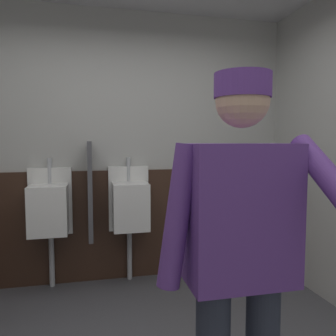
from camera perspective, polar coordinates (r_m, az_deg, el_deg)
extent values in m
cube|color=#B2B2AD|center=(3.44, -8.68, 3.62)|extent=(4.07, 0.12, 2.69)
cube|color=#382319|center=(3.47, -8.42, -9.57)|extent=(3.47, 0.03, 1.11)
cube|color=white|center=(3.41, -19.47, -5.38)|extent=(0.40, 0.05, 0.65)
cube|color=white|center=(3.25, -19.78, -6.76)|extent=(0.34, 0.30, 0.45)
cylinder|color=#B7BABF|center=(3.36, -19.62, -0.45)|extent=(0.04, 0.04, 0.24)
cylinder|color=#B7BABF|center=(3.51, -19.30, -14.38)|extent=(0.05, 0.05, 0.55)
cube|color=white|center=(3.41, -6.78, -5.16)|extent=(0.40, 0.05, 0.65)
cube|color=white|center=(3.25, -6.44, -6.53)|extent=(0.34, 0.30, 0.45)
cylinder|color=#B7BABF|center=(3.36, -6.81, -0.22)|extent=(0.04, 0.04, 0.24)
cylinder|color=#B7BABF|center=(3.50, -6.62, -14.17)|extent=(0.05, 0.05, 0.55)
cube|color=#4C4C51|center=(3.17, -13.17, -3.69)|extent=(0.04, 0.40, 0.90)
cube|color=#60388C|center=(1.37, 12.29, -7.72)|extent=(0.43, 0.24, 0.56)
cylinder|color=#60388C|center=(1.28, 1.66, -8.20)|extent=(0.17, 0.09, 0.56)
sphere|color=#D8AD8C|center=(1.35, 12.61, 11.17)|extent=(0.21, 0.21, 0.21)
cylinder|color=#60388C|center=(1.35, 12.66, 13.61)|extent=(0.22, 0.22, 0.09)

